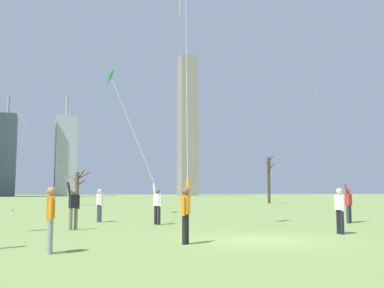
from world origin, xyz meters
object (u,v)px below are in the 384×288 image
object	(u,v)px
kite_flyer_foreground_right_pink	(50,173)
bystander_watching_nearby	(51,216)
bystander_far_off_by_trees	(340,208)
kite_flyer_midfield_left_yellow	(185,156)
kite_flyer_midfield_center_purple	(312,89)
bare_tree_left_of_center	(269,178)
kite_flyer_midfield_right_green	(147,175)
bare_tree_center	(77,186)
bystander_strolling_midfield	(100,204)

from	to	relation	value
kite_flyer_foreground_right_pink	bystander_watching_nearby	bearing A→B (deg)	-91.38
bystander_far_off_by_trees	bystander_watching_nearby	size ratio (longest dim) A/B	1.00
kite_flyer_midfield_left_yellow	kite_flyer_midfield_center_purple	distance (m)	8.46
bystander_watching_nearby	bare_tree_left_of_center	bearing A→B (deg)	54.18
kite_flyer_midfield_center_purple	bystander_watching_nearby	size ratio (longest dim) A/B	13.06
kite_flyer_midfield_right_green	kite_flyer_foreground_right_pink	distance (m)	5.75
bystander_watching_nearby	kite_flyer_midfield_left_yellow	bearing A→B (deg)	21.20
kite_flyer_foreground_right_pink	kite_flyer_midfield_left_yellow	distance (m)	6.15
kite_flyer_midfield_left_yellow	bare_tree_center	xyz separation A→B (m)	(0.12, 37.08, -0.51)
bystander_watching_nearby	bystander_strolling_midfield	bearing A→B (deg)	76.04
kite_flyer_midfield_right_green	bare_tree_left_of_center	distance (m)	36.49
kite_flyer_midfield_right_green	bare_tree_center	world-z (taller)	kite_flyer_midfield_right_green
kite_flyer_midfield_left_yellow	bystander_watching_nearby	bearing A→B (deg)	-158.80
bystander_strolling_midfield	bare_tree_center	distance (m)	27.90
bystander_far_off_by_trees	bystander_strolling_midfield	world-z (taller)	same
kite_flyer_midfield_left_yellow	kite_flyer_midfield_center_purple	world-z (taller)	kite_flyer_midfield_center_purple
kite_flyer_midfield_right_green	kite_flyer_midfield_left_yellow	bearing A→B (deg)	-95.44
kite_flyer_midfield_right_green	kite_flyer_midfield_center_purple	bearing A→B (deg)	-37.98
bystander_far_off_by_trees	bystander_strolling_midfield	size ratio (longest dim) A/B	1.00
bare_tree_center	bare_tree_left_of_center	bearing A→B (deg)	-1.05
kite_flyer_midfield_left_yellow	bystander_strolling_midfield	world-z (taller)	kite_flyer_midfield_left_yellow
kite_flyer_midfield_right_green	bare_tree_center	bearing A→B (deg)	91.31
bare_tree_left_of_center	bystander_strolling_midfield	bearing A→B (deg)	-132.25
bystander_watching_nearby	bare_tree_center	world-z (taller)	bare_tree_center
kite_flyer_midfield_left_yellow	bystander_far_off_by_trees	bearing A→B (deg)	1.78
kite_flyer_foreground_right_pink	bystander_far_off_by_trees	size ratio (longest dim) A/B	7.89
bystander_strolling_midfield	kite_flyer_midfield_left_yellow	bearing A→B (deg)	-81.77
bystander_far_off_by_trees	bare_tree_left_of_center	size ratio (longest dim) A/B	0.27
kite_flyer_midfield_right_green	bystander_far_off_by_trees	world-z (taller)	kite_flyer_midfield_right_green
kite_flyer_foreground_right_pink	bare_tree_left_of_center	world-z (taller)	kite_flyer_foreground_right_pink
kite_flyer_midfield_right_green	bare_tree_left_of_center	world-z (taller)	kite_flyer_midfield_right_green
bystander_watching_nearby	kite_flyer_midfield_right_green	bearing A→B (deg)	63.74
bystander_strolling_midfield	bystander_watching_nearby	world-z (taller)	same
kite_flyer_foreground_right_pink	bystander_far_off_by_trees	bearing A→B (deg)	-25.22
kite_flyer_foreground_right_pink	kite_flyer_midfield_right_green	bearing A→B (deg)	36.16
kite_flyer_midfield_right_green	bystander_strolling_midfield	world-z (taller)	kite_flyer_midfield_right_green
kite_flyer_midfield_right_green	bystander_strolling_midfield	distance (m)	2.74
kite_flyer_foreground_right_pink	kite_flyer_midfield_center_purple	distance (m)	11.61
kite_flyer_midfield_right_green	bystander_strolling_midfield	xyz separation A→B (m)	(-2.11, 1.08, -1.38)
kite_flyer_midfield_right_green	kite_flyer_midfield_center_purple	xyz separation A→B (m)	(6.24, -4.87, 3.71)
kite_flyer_foreground_right_pink	bare_tree_left_of_center	size ratio (longest dim) A/B	2.16
kite_flyer_midfield_center_purple	bystander_strolling_midfield	distance (m)	11.44
bystander_far_off_by_trees	bystander_watching_nearby	xyz separation A→B (m)	(-9.89, -1.74, 0.00)
bare_tree_center	bare_tree_left_of_center	size ratio (longest dim) A/B	0.67
kite_flyer_foreground_right_pink	kite_flyer_midfield_left_yellow	xyz separation A→B (m)	(3.87, -4.77, 0.39)
kite_flyer_foreground_right_pink	kite_flyer_midfield_center_purple	bearing A→B (deg)	-7.72
kite_flyer_midfield_right_green	kite_flyer_midfield_left_yellow	xyz separation A→B (m)	(-0.78, -8.16, 0.32)
kite_flyer_foreground_right_pink	bare_tree_center	bearing A→B (deg)	82.97
bystander_watching_nearby	kite_flyer_foreground_right_pink	bearing A→B (deg)	88.62
kite_flyer_midfield_left_yellow	bare_tree_center	distance (m)	37.08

